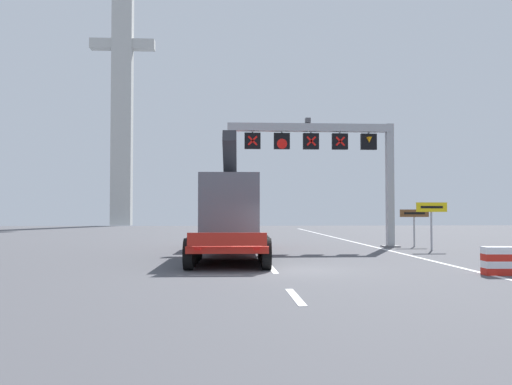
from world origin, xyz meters
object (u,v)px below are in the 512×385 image
at_px(exit_sign_yellow, 432,214).
at_px(bridge_pylon_distant, 122,77).
at_px(tourist_info_sign_brown, 414,218).
at_px(crash_barrier_striped, 499,261).
at_px(heavy_haul_truck_red, 231,212).
at_px(overhead_lane_gantry, 334,149).

xyz_separation_m(exit_sign_yellow, bridge_pylon_distant, (-25.01, 50.06, 19.10)).
relative_size(tourist_info_sign_brown, crash_barrier_striped, 2.07).
relative_size(heavy_haul_truck_red, exit_sign_yellow, 5.70).
distance_m(heavy_haul_truck_red, crash_barrier_striped, 12.71).
bearing_deg(heavy_haul_truck_red, overhead_lane_gantry, 34.84).
distance_m(exit_sign_yellow, bridge_pylon_distant, 59.13).
height_order(overhead_lane_gantry, crash_barrier_striped, overhead_lane_gantry).
distance_m(tourist_info_sign_brown, crash_barrier_striped, 13.85).
height_order(overhead_lane_gantry, exit_sign_yellow, overhead_lane_gantry).
relative_size(tourist_info_sign_brown, bridge_pylon_distant, 0.05).
bearing_deg(overhead_lane_gantry, exit_sign_yellow, -33.89).
bearing_deg(tourist_info_sign_brown, overhead_lane_gantry, -177.98).
height_order(tourist_info_sign_brown, bridge_pylon_distant, bridge_pylon_distant).
height_order(heavy_haul_truck_red, crash_barrier_striped, heavy_haul_truck_red).
height_order(overhead_lane_gantry, heavy_haul_truck_red, overhead_lane_gantry).
relative_size(heavy_haul_truck_red, crash_barrier_striped, 13.80).
bearing_deg(crash_barrier_striped, exit_sign_yellow, 79.86).
bearing_deg(bridge_pylon_distant, exit_sign_yellow, -63.46).
distance_m(overhead_lane_gantry, crash_barrier_striped, 14.64).
relative_size(heavy_haul_truck_red, bridge_pylon_distant, 0.34).
distance_m(overhead_lane_gantry, tourist_info_sign_brown, 6.06).
bearing_deg(heavy_haul_truck_red, bridge_pylon_distant, 106.03).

